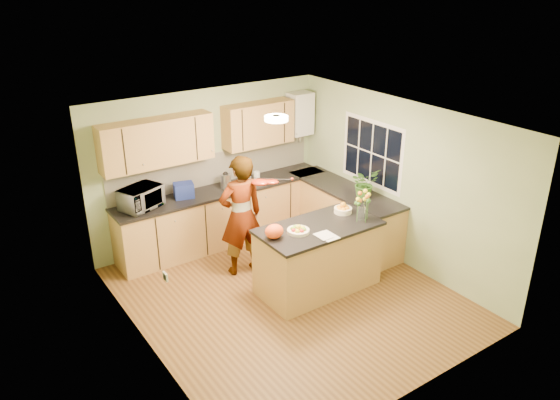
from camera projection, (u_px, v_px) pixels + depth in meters
floor at (289, 296)px, 7.57m from camera, size 4.50×4.50×0.00m
ceiling at (290, 121)px, 6.58m from camera, size 4.00×4.50×0.02m
wall_back at (209, 166)px, 8.77m from camera, size 4.00×0.02×2.50m
wall_front at (422, 293)px, 5.37m from camera, size 4.00×0.02×2.50m
wall_left at (142, 257)px, 6.03m from camera, size 0.02×4.50×2.50m
wall_right at (399, 182)px, 8.11m from camera, size 0.02×4.50×2.50m
back_counter at (225, 215)px, 8.91m from camera, size 3.64×0.62×0.94m
right_counter at (344, 215)px, 8.91m from camera, size 0.62×2.24×0.94m
splashback at (215, 168)px, 8.83m from camera, size 3.60×0.02×0.52m
upper_cabinets at (201, 134)px, 8.32m from camera, size 3.20×0.34×0.70m
boiler at (300, 114)px, 9.28m from camera, size 0.40×0.30×0.86m
window_right at (372, 153)px, 8.44m from camera, size 0.01×1.30×1.05m
light_switch at (165, 277)px, 5.57m from camera, size 0.02×0.09×0.09m
ceiling_lamp at (276, 118)px, 6.82m from camera, size 0.30×0.30×0.07m
peninsula_island at (318, 257)px, 7.58m from camera, size 1.70×0.87×0.97m
fruit_dish at (298, 230)px, 7.19m from camera, size 0.30×0.30×0.10m
orange_bowl at (343, 208)px, 7.77m from camera, size 0.26×0.26×0.15m
flower_vase at (362, 199)px, 7.45m from camera, size 0.25×0.25×0.46m
orange_bag at (274, 231)px, 7.03m from camera, size 0.31×0.28×0.19m
papers at (327, 236)px, 7.11m from camera, size 0.21×0.29×0.01m
violinist at (241, 216)px, 7.84m from camera, size 0.71×0.51×1.82m
violin at (260, 182)px, 7.56m from camera, size 0.64×0.56×0.16m
microwave at (141, 198)px, 7.95m from camera, size 0.70×0.60×0.33m
blue_box at (184, 190)px, 8.34m from camera, size 0.34×0.28×0.23m
kettle at (226, 180)px, 8.70m from camera, size 0.17×0.17×0.32m
jar_cream at (247, 177)px, 8.94m from camera, size 0.15×0.15×0.18m
jar_white at (257, 176)px, 9.00m from camera, size 0.12×0.12×0.16m
potted_plant at (365, 183)px, 8.30m from camera, size 0.44×0.38×0.46m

